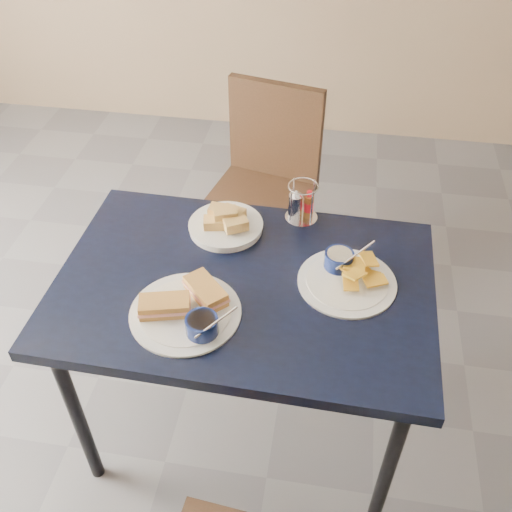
% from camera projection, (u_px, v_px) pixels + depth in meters
% --- Properties ---
extents(ground, '(6.00, 6.00, 0.00)m').
position_uv_depth(ground, '(267.00, 478.00, 2.03)').
color(ground, '#57565C').
rests_on(ground, ground).
extents(dining_table, '(1.14, 0.77, 0.75)m').
position_uv_depth(dining_table, '(244.00, 298.00, 1.76)').
color(dining_table, black).
rests_on(dining_table, ground).
extents(chair_far, '(0.50, 0.49, 0.90)m').
position_uv_depth(chair_far, '(263.00, 172.00, 2.56)').
color(chair_far, black).
rests_on(chair_far, ground).
extents(sandwich_plate, '(0.32, 0.32, 0.12)m').
position_uv_depth(sandwich_plate, '(188.00, 309.00, 1.60)').
color(sandwich_plate, white).
rests_on(sandwich_plate, dining_table).
extents(plantain_plate, '(0.30, 0.30, 0.12)m').
position_uv_depth(plantain_plate, '(346.00, 274.00, 1.71)').
color(plantain_plate, white).
rests_on(plantain_plate, dining_table).
extents(bread_basket, '(0.24, 0.24, 0.08)m').
position_uv_depth(bread_basket, '(226.00, 223.00, 1.88)').
color(bread_basket, white).
rests_on(bread_basket, dining_table).
extents(condiment_caddy, '(0.11, 0.11, 0.14)m').
position_uv_depth(condiment_caddy, '(301.00, 204.00, 1.90)').
color(condiment_caddy, silver).
rests_on(condiment_caddy, dining_table).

